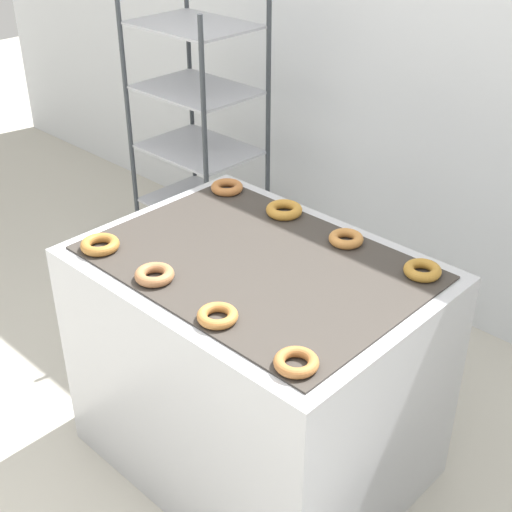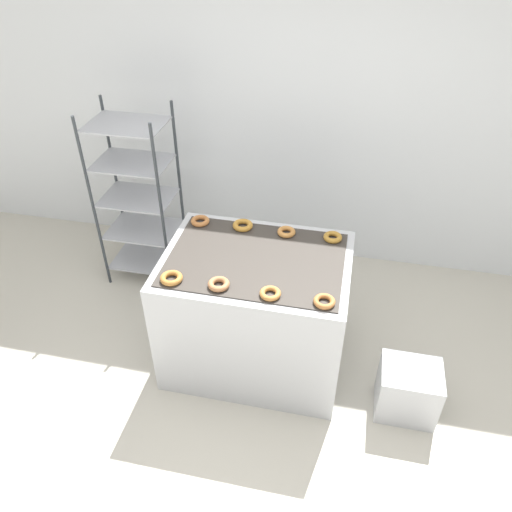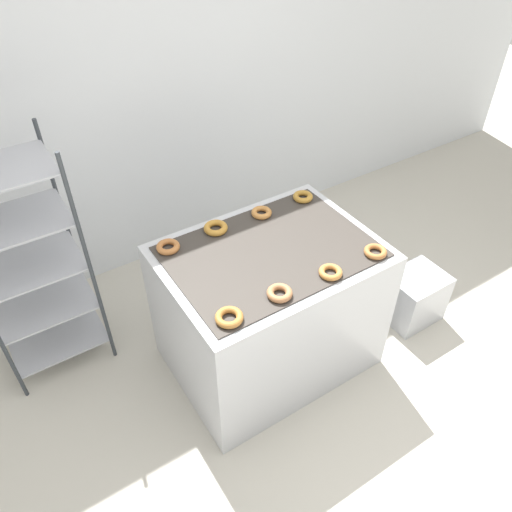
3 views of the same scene
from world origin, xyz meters
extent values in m
cube|color=silver|center=(0.00, 2.12, 1.40)|extent=(8.00, 0.05, 2.80)
cube|color=#B7BABF|center=(0.00, 0.70, 0.45)|extent=(1.21, 0.90, 0.91)
cube|color=#38332D|center=(0.00, 0.70, 0.91)|extent=(1.12, 0.79, 0.01)
cube|color=#262628|center=(0.33, 0.29, 0.64)|extent=(0.12, 0.07, 0.10)
cylinder|color=#33383D|center=(-1.44, 1.26, 0.76)|extent=(0.02, 0.02, 1.53)
cylinder|color=#33383D|center=(-0.86, 1.26, 0.76)|extent=(0.02, 0.02, 1.53)
cylinder|color=#33383D|center=(-1.44, 1.69, 0.76)|extent=(0.02, 0.02, 1.53)
cylinder|color=#33383D|center=(-0.86, 1.69, 0.76)|extent=(0.02, 0.02, 1.53)
cube|color=#A8AAB2|center=(-1.15, 1.48, 0.15)|extent=(0.58, 0.43, 0.01)
cube|color=#A8AAB2|center=(-1.15, 1.48, 0.47)|extent=(0.58, 0.43, 0.01)
cube|color=#A8AAB2|center=(-1.15, 1.48, 0.78)|extent=(0.58, 0.43, 0.01)
cube|color=#A8AAB2|center=(-1.15, 1.48, 1.09)|extent=(0.58, 0.43, 0.01)
cube|color=#A8AAB2|center=(-1.15, 1.48, 1.40)|extent=(0.58, 0.43, 0.01)
torus|color=#A96E30|center=(-0.45, 0.38, 0.93)|extent=(0.14, 0.14, 0.04)
torus|color=#A56D43|center=(-0.16, 0.38, 0.93)|extent=(0.13, 0.13, 0.04)
torus|color=#B77638|center=(0.16, 0.37, 0.93)|extent=(0.13, 0.13, 0.03)
torus|color=#AB6A35|center=(0.47, 0.37, 0.93)|extent=(0.13, 0.13, 0.03)
torus|color=#AD6935|center=(-0.47, 1.02, 0.93)|extent=(0.13, 0.13, 0.03)
torus|color=#B87F2F|center=(-0.16, 1.03, 0.93)|extent=(0.14, 0.14, 0.04)
torus|color=#BA7A3A|center=(0.15, 1.01, 0.93)|extent=(0.12, 0.12, 0.03)
torus|color=#AD7A2D|center=(0.46, 1.02, 0.93)|extent=(0.13, 0.13, 0.03)
camera|label=1|loc=(1.45, -0.81, 2.17)|focal=50.00mm
camera|label=2|loc=(0.53, -1.78, 2.85)|focal=35.00mm
camera|label=3|loc=(-1.22, -1.05, 2.69)|focal=35.00mm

